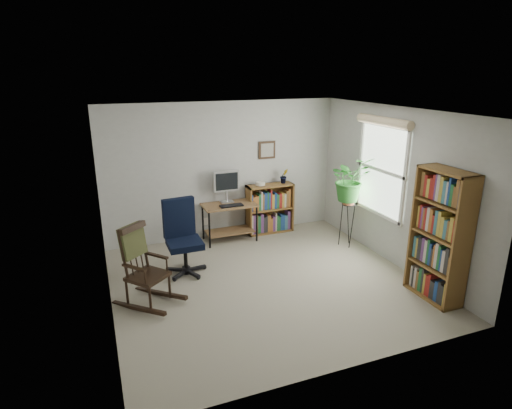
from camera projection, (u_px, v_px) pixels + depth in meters
name	position (u px, v px, depth m)	size (l,w,h in m)	color
floor	(266.00, 282.00, 6.11)	(4.20, 4.00, 0.00)	gray
ceiling	(267.00, 112.00, 5.38)	(4.20, 4.00, 0.00)	silver
wall_back	(223.00, 171.00, 7.52)	(4.20, 0.00, 2.40)	#B3B3AE
wall_front	(349.00, 262.00, 3.97)	(4.20, 0.00, 2.40)	#B3B3AE
wall_left	(102.00, 222.00, 5.02)	(0.00, 4.00, 2.40)	#B3B3AE
wall_right	(395.00, 187.00, 6.47)	(0.00, 4.00, 2.40)	#B3B3AE
window	(381.00, 170.00, 6.67)	(0.12, 1.20, 1.50)	white
desk	(230.00, 222.00, 7.52)	(0.93, 0.51, 0.67)	brown
monitor	(227.00, 187.00, 7.46)	(0.46, 0.16, 0.56)	#B4B5B9
keyboard	(231.00, 206.00, 7.31)	(0.40, 0.15, 0.03)	black
office_chair	(185.00, 238.00, 6.22)	(0.62, 0.62, 1.13)	black
rocking_chair	(147.00, 266.00, 5.41)	(0.55, 0.92, 1.07)	black
low_bookshelf	(270.00, 208.00, 7.88)	(0.86, 0.29, 0.91)	brown
tall_bookshelf	(440.00, 236.00, 5.47)	(0.33, 0.76, 1.74)	brown
plant_stand	(347.00, 221.00, 7.27)	(0.24, 0.24, 0.87)	black
spider_plant	(351.00, 158.00, 6.93)	(1.69, 1.88, 1.46)	#286F27
potted_plant_small	(284.00, 180.00, 7.83)	(0.13, 0.24, 0.11)	#286F27
framed_picture	(267.00, 150.00, 7.69)	(0.32, 0.04, 0.32)	black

